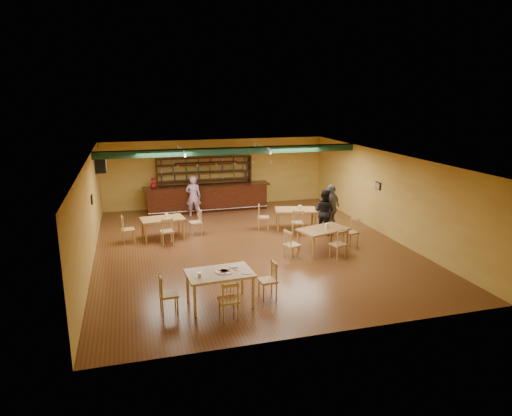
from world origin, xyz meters
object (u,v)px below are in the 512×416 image
object	(u,v)px
dining_table_a	(163,228)
dining_table_b	(296,219)
near_table	(220,288)
patron_right_a	(324,212)
bar_counter	(207,198)
patron_bar	(193,196)
dining_table_d	(323,240)

from	to	relation	value
dining_table_a	dining_table_b	xyz separation A→B (m)	(4.91, -0.17, 0.01)
near_table	patron_right_a	distance (m)	6.74
bar_counter	dining_table_a	bearing A→B (deg)	-122.11
dining_table_a	patron_bar	size ratio (longest dim) A/B	0.87
patron_bar	dining_table_b	bearing A→B (deg)	152.31
near_table	dining_table_b	bearing A→B (deg)	50.33
near_table	dining_table_a	bearing A→B (deg)	95.41
bar_counter	patron_bar	size ratio (longest dim) A/B	3.21
bar_counter	patron_right_a	size ratio (longest dim) A/B	3.32
bar_counter	dining_table_d	xyz separation A→B (m)	(2.67, -6.31, -0.17)
dining_table_b	dining_table_d	bearing A→B (deg)	-76.25
dining_table_b	patron_right_a	distance (m)	1.21
bar_counter	near_table	distance (m)	9.26
dining_table_a	patron_bar	world-z (taller)	patron_bar
dining_table_b	near_table	size ratio (longest dim) A/B	0.98
dining_table_a	dining_table_d	bearing A→B (deg)	-36.88
dining_table_a	dining_table_d	world-z (taller)	dining_table_d
bar_counter	patron_right_a	distance (m)	5.69
dining_table_d	bar_counter	bearing A→B (deg)	96.09
dining_table_b	dining_table_d	distance (m)	2.65
dining_table_b	patron_right_a	world-z (taller)	patron_right_a
dining_table_b	dining_table_d	world-z (taller)	dining_table_d
bar_counter	dining_table_a	xyz separation A→B (m)	(-2.19, -3.49, -0.20)
dining_table_b	patron_right_a	xyz separation A→B (m)	(0.80, -0.80, 0.44)
dining_table_d	patron_bar	world-z (taller)	patron_bar
patron_bar	patron_right_a	size ratio (longest dim) A/B	1.04
near_table	patron_bar	xyz separation A→B (m)	(0.55, 8.35, 0.43)
dining_table_a	dining_table_d	xyz separation A→B (m)	(4.86, -2.82, 0.02)
dining_table_d	near_table	distance (m)	4.87
dining_table_d	patron_bar	size ratio (longest dim) A/B	0.92
patron_right_a	patron_bar	bearing A→B (deg)	9.55
dining_table_a	near_table	world-z (taller)	near_table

